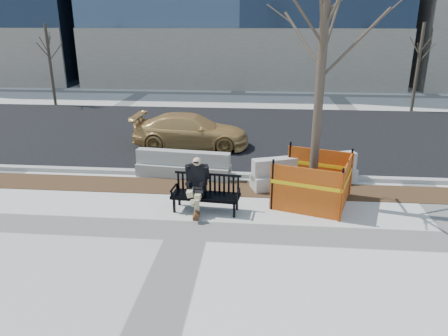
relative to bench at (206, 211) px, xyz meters
The scene contains 12 objects.
ground 1.10m from the bench, 103.72° to the right, with size 120.00×120.00×0.00m, color beige.
mulch_strip 1.55m from the bench, 99.72° to the left, with size 40.00×1.20×0.02m, color #47301C.
asphalt_street 7.73m from the bench, 91.94° to the left, with size 60.00×10.40×0.01m, color black.
curb 2.49m from the bench, 96.03° to the left, with size 60.00×0.25×0.12m, color #9E9B93.
bench is the anchor object (origin of this frame).
seated_man 0.24m from the bench, 163.58° to the left, with size 0.59×0.98×1.37m, color black, non-canonical shape.
tree_fence 2.79m from the bench, 16.14° to the left, with size 2.66×2.66×6.64m, color orange, non-canonical shape.
sedan 5.65m from the bench, 103.03° to the left, with size 1.74×4.28×1.24m, color tan.
jersey_barrier_left 2.55m from the bench, 113.11° to the left, with size 2.87×0.57×0.82m, color gray, non-canonical shape.
jersey_barrier_right 3.27m from the bench, 37.37° to the left, with size 3.12×0.62×0.89m, color #AAA89F, non-canonical shape.
far_tree_left 16.55m from the bench, 128.24° to the left, with size 1.73×1.73×4.68m, color #3F3528, non-canonical shape.
far_tree_right 15.90m from the bench, 54.91° to the left, with size 1.76×1.76×4.76m, color #44392B, non-canonical shape.
Camera 1 is at (1.57, -8.38, 4.52)m, focal length 33.58 mm.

